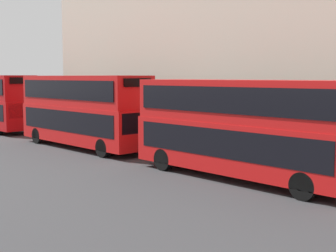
{
  "coord_description": "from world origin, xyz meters",
  "views": [
    {
      "loc": [
        -13.79,
        5.9,
        4.27
      ],
      "look_at": [
        0.48,
        21.03,
        2.06
      ],
      "focal_mm": 50.0,
      "sensor_mm": 36.0,
      "label": 1
    }
  ],
  "objects": [
    {
      "name": "bus_second_in_queue",
      "position": [
        1.6,
        17.76,
        2.29
      ],
      "size": [
        2.59,
        10.33,
        4.13
      ],
      "color": "red",
      "rests_on": "ground"
    },
    {
      "name": "bus_third_in_queue",
      "position": [
        1.6,
        29.61,
        2.38
      ],
      "size": [
        2.59,
        10.35,
        4.32
      ],
      "color": "red",
      "rests_on": "ground"
    },
    {
      "name": "pedestrian",
      "position": [
        4.33,
        18.06,
        0.81
      ],
      "size": [
        0.36,
        0.36,
        1.75
      ],
      "color": "maroon",
      "rests_on": "ground"
    }
  ]
}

